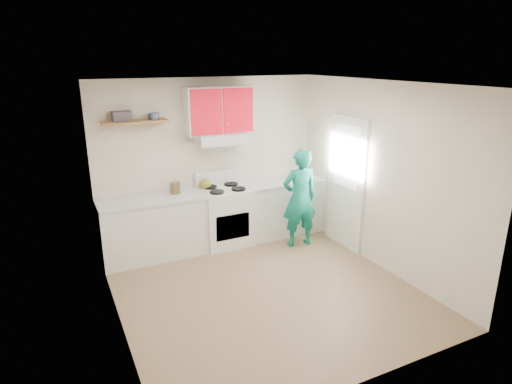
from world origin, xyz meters
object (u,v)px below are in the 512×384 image
kettle (205,184)px  crock (175,189)px  tin (154,116)px  person (300,198)px  stove (225,216)px

kettle → crock: 0.50m
tin → person: tin is taller
tin → stove: bearing=-8.9°
stove → crock: bearing=171.8°
kettle → person: (1.29, -0.71, -0.22)m
person → crock: bearing=-14.0°
person → kettle: bearing=-22.2°
crock → tin: bearing=168.8°
stove → kettle: 0.61m
tin → crock: (0.24, -0.05, -1.09)m
tin → kettle: size_ratio=0.82×
tin → kettle: 1.31m
kettle → crock: size_ratio=1.01×
tin → person: bearing=-19.4°
person → tin: bearing=-12.9°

